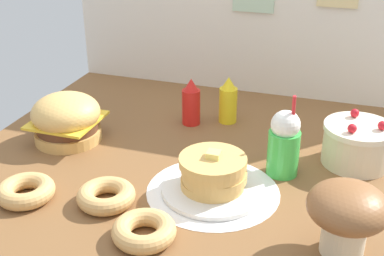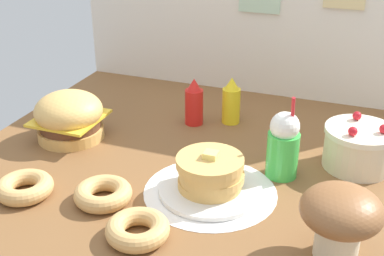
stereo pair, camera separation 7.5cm
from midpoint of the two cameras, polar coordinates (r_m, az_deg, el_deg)
The scene contains 13 objects.
ground_plane at distance 203.00cm, azimuth -1.28°, elevation -5.45°, with size 191.45×190.57×2.00cm, color brown.
back_wall at distance 270.02cm, azimuth 5.51°, elevation 14.06°, with size 191.45×4.20×98.30cm.
doily_mat at distance 191.84cm, azimuth 1.23°, elevation -7.08°, with size 49.81×49.81×0.40cm, color white.
burger at distance 231.71cm, azimuth -14.73°, elevation 1.00°, with size 30.02×30.02×21.65cm.
pancake_stack at distance 188.45cm, azimuth 1.24°, elevation -5.40°, with size 38.49×38.49×16.64cm.
layer_cake at distance 215.54cm, azimuth 17.03°, elevation -1.74°, with size 28.26×28.26×20.60cm.
ketchup_bottle at distance 239.69cm, azimuth -0.99°, elevation 2.80°, with size 8.60×8.60×22.64cm.
mustard_bottle at distance 241.94cm, azimuth 3.16°, elevation 2.99°, with size 8.60×8.60×22.64cm.
cream_soda_cup at distance 199.40cm, azimuth 9.18°, elevation -1.71°, with size 12.45×12.45×33.96cm.
donut_pink_glaze at distance 197.11cm, azimuth -19.12°, elevation -6.62°, with size 21.06×21.06×6.34cm.
donut_chocolate at distance 187.01cm, azimuth -10.71°, elevation -7.40°, with size 21.06×21.06×6.34cm.
donut_vanilla at distance 168.41cm, azimuth -6.68°, elevation -11.28°, with size 21.06×21.06×6.34cm.
mushroom_stool at distance 161.34cm, azimuth 15.64°, elevation -9.10°, with size 24.90×24.90×23.77cm.
Camera 1 is at (54.95, -164.25, 104.91)cm, focal length 47.78 mm.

